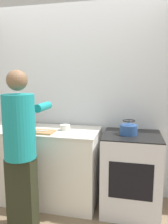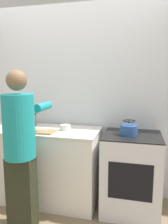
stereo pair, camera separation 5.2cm
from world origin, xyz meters
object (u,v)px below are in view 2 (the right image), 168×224
Objects in this scene: bowl_prep at (65,127)px; canister_jar at (31,120)px; oven at (131,173)px; knife at (36,131)px; person at (20,145)px; cutting_board at (39,131)px; kettle at (129,129)px.

canister_jar is (-0.52, 0.11, 0.05)m from bowl_prep.
oven is 3.62× the size of knife.
person is at bearing -106.16° from knife.
kettle is at bearing 7.67° from cutting_board.
canister_jar is (-0.24, 0.69, 0.12)m from person.
kettle reaches higher than cutting_board.
person is 9.56× the size of canister_jar.
cutting_board is at bearing -172.33° from kettle.
cutting_board is 0.04m from knife.
bowl_prep is at bearing 13.76° from knife.
knife is 0.38m from canister_jar.
bowl_prep is at bearing 177.07° from kettle.
oven is at bearing 16.46° from kettle.
canister_jar reaches higher than cutting_board.
knife is at bearing -54.55° from canister_jar.
canister_jar is at bearing 106.12° from knife.
kettle is at bearing -10.93° from knife.
bowl_prep is (-0.80, 0.03, 0.49)m from oven.
bowl_prep is at bearing -11.59° from canister_jar.
person reaches higher than canister_jar.
kettle reaches higher than bowl_prep.
person is 0.39m from knife.
kettle is (1.06, 0.16, 0.05)m from knife.
knife is at bearing -171.29° from oven.
knife is (-0.02, 0.39, 0.05)m from person.
bowl_prep is 0.53m from canister_jar.
cutting_board is at bearing -146.82° from bowl_prep.
knife is at bearing -146.90° from bowl_prep.
cutting_board reaches higher than oven.
cutting_board is at bearing -171.98° from oven.
cutting_board is at bearing 12.91° from knife.
canister_jar reaches higher than oven.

